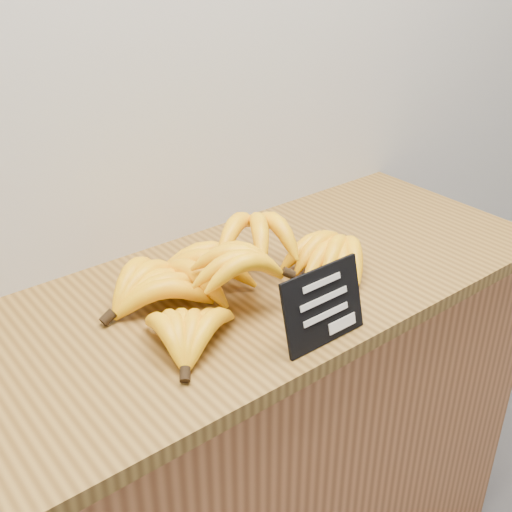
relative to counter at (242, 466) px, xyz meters
The scene contains 4 objects.
counter is the anchor object (origin of this frame).
counter_top 0.47m from the counter, ahead, with size 1.34×0.54×0.03m, color brown.
chalkboard_sign 0.59m from the counter, 87.47° to the right, with size 0.16×0.01×0.13m, color black.
banana_pile 0.53m from the counter, behind, with size 0.58×0.35×0.12m.
Camera 1 is at (-0.70, 1.90, 1.58)m, focal length 45.00 mm.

